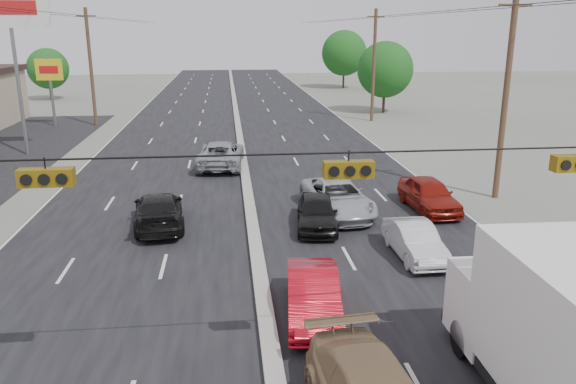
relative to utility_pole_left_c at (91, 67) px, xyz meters
name	(u,v)px	position (x,y,z in m)	size (l,w,h in m)	color
road_surface	(241,145)	(12.50, -10.00, -5.11)	(20.00, 160.00, 0.02)	black
center_median	(241,143)	(12.50, -10.00, -5.01)	(0.50, 160.00, 0.20)	gray
utility_pole_left_c	(91,67)	(0.00, 0.00, 0.00)	(1.60, 0.30, 10.00)	#422D1E
utility_pole_right_b	(506,96)	(25.00, -25.00, 0.00)	(1.60, 0.30, 10.00)	#422D1E
utility_pole_right_c	(374,65)	(25.00, 0.00, 0.00)	(1.60, 0.30, 10.00)	#422D1E
traffic_signals	(344,167)	(13.90, -40.00, 0.39)	(25.00, 0.30, 0.54)	black
pole_sign_billboard	(10,19)	(-2.00, -12.00, 3.76)	(5.00, 0.25, 11.00)	slate
pole_sign_far	(50,75)	(-3.50, 0.00, -0.70)	(2.20, 0.25, 6.00)	slate
tree_left_far	(48,69)	(-9.50, 20.00, -1.39)	(4.80, 4.80, 6.12)	#382619
tree_right_mid	(385,70)	(27.50, 5.00, -0.77)	(5.60, 5.60, 7.14)	#382619
tree_right_far	(344,53)	(28.50, 30.00, -0.15)	(6.40, 6.40, 8.16)	#382619
box_truck	(571,340)	(18.55, -41.36, -3.13)	(2.84, 7.66, 3.86)	black
red_sedan	(313,296)	(13.90, -36.25, -4.40)	(1.49, 4.28, 1.41)	#AF0A19
queue_car_a	(317,212)	(15.24, -28.56, -4.39)	(1.69, 4.20, 1.43)	black
queue_car_b	(414,241)	(18.35, -32.14, -4.46)	(1.37, 3.94, 1.30)	#B9B9BB
queue_car_c	(337,198)	(16.49, -26.74, -4.35)	(2.53, 5.48, 1.52)	#A6A8AE
queue_car_e	(429,195)	(20.86, -26.71, -4.34)	(1.81, 4.50, 1.53)	maroon
oncoming_near	(159,210)	(8.50, -27.60, -4.37)	(2.05, 5.05, 1.46)	black
oncoming_far	(221,154)	(11.10, -16.89, -4.30)	(2.67, 5.79, 1.61)	#909397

